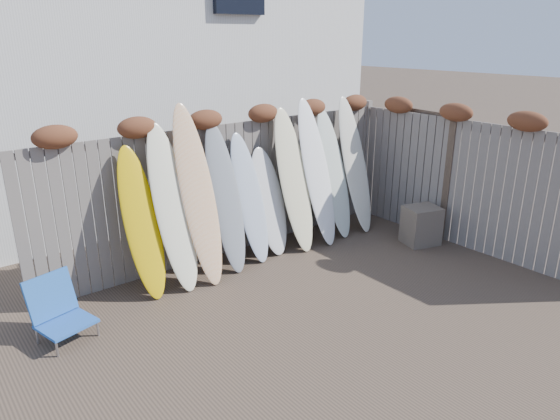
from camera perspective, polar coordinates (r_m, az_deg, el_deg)
ground at (r=6.28m, az=6.98°, el=-11.51°), size 80.00×80.00×0.00m
back_fence at (r=7.57m, az=-5.30°, el=3.74°), size 6.05×0.28×2.24m
right_fence at (r=8.24m, az=20.89°, el=3.53°), size 0.28×4.40×2.24m
house at (r=11.13m, az=-16.03°, el=18.59°), size 8.50×5.50×6.33m
beach_chair at (r=6.15m, az=-24.00°, el=-10.38°), size 0.66×0.69×0.71m
wooden_crate at (r=8.37m, az=15.84°, el=-1.70°), size 0.64×0.58×0.62m
lattice_panel at (r=8.87m, az=15.60°, el=4.37°), size 0.23×1.37×2.05m
surfboard_0 at (r=6.54m, az=-15.52°, el=-1.46°), size 0.46×0.69×1.93m
surfboard_1 at (r=6.63m, az=-12.17°, el=0.20°), size 0.51×0.77×2.16m
surfboard_2 at (r=6.75m, az=-9.36°, el=1.68°), size 0.50×0.84×2.38m
surfboard_3 at (r=7.07m, az=-6.26°, el=1.34°), size 0.50×0.76×2.08m
surfboard_4 at (r=7.35m, az=-3.48°, el=1.35°), size 0.50×0.70×1.88m
surfboard_5 at (r=7.60m, az=-1.25°, el=0.97°), size 0.56×0.60×1.62m
surfboard_6 at (r=7.72m, az=1.60°, el=3.40°), size 0.53×0.77×2.18m
surfboard_7 at (r=7.98m, az=4.23°, el=4.29°), size 0.52×0.82×2.29m
surfboard_8 at (r=8.32m, az=6.16°, el=4.13°), size 0.53×0.75×2.09m
surfboard_9 at (r=8.61m, az=8.57°, el=5.11°), size 0.50×0.79×2.25m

